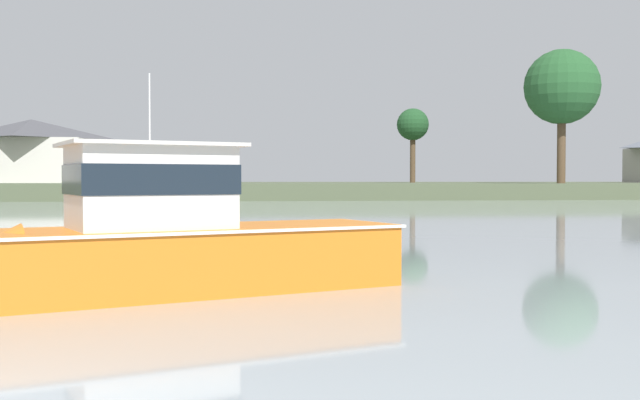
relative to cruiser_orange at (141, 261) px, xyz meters
name	(u,v)px	position (x,y,z in m)	size (l,w,h in m)	color
far_shore_bank	(217,189)	(-0.93, 72.89, 0.18)	(208.24, 42.10, 1.47)	#4C563D
cruiser_orange	(141,261)	(0.00, 0.00, 0.00)	(8.42, 4.97, 4.32)	orange
cruiser_yellow	(168,203)	(-2.64, 33.39, -0.08)	(2.82, 7.27, 4.18)	gold
mooring_buoy_green	(175,204)	(-3.03, 42.80, -0.48)	(0.41, 0.41, 0.46)	#1E8C47
shore_tree_far_right	(413,126)	(20.88, 71.07, 7.28)	(3.57, 3.57, 8.31)	brown
shore_tree_inland_b	(562,88)	(31.66, 56.14, 9.90)	(7.02, 7.02, 12.56)	brown
cottage_behind_trees	(32,150)	(-20.35, 70.77, 4.39)	(12.50, 9.93, 6.72)	silver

